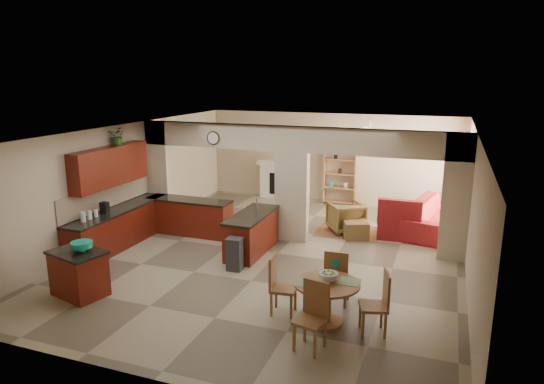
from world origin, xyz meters
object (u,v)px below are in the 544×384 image
(kitchen_island, at_px, (79,273))
(armchair, at_px, (346,217))
(dining_table, at_px, (327,296))
(sofa, at_px, (436,216))

(kitchen_island, height_order, armchair, kitchen_island)
(dining_table, distance_m, armchair, 4.93)
(dining_table, xyz_separation_m, armchair, (-0.69, 4.88, -0.11))
(kitchen_island, height_order, sofa, kitchen_island)
(sofa, bearing_deg, kitchen_island, 147.38)
(dining_table, height_order, armchair, armchair)
(kitchen_island, relative_size, dining_table, 1.06)
(armchair, bearing_deg, kitchen_island, 20.48)
(kitchen_island, xyz_separation_m, dining_table, (4.53, 0.51, 0.06))
(sofa, xyz_separation_m, armchair, (-2.19, -0.82, -0.02))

